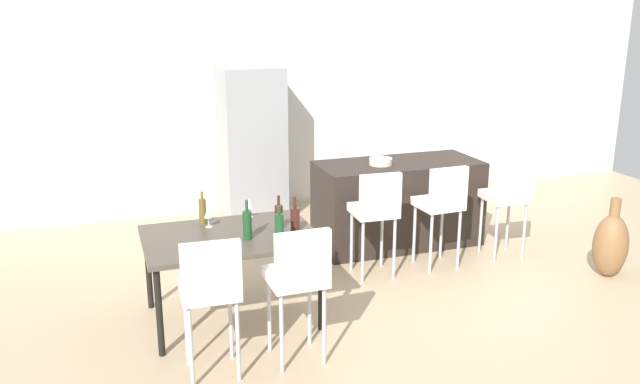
# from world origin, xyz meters

# --- Properties ---
(ground_plane) EXTENTS (10.00, 10.00, 0.00)m
(ground_plane) POSITION_xyz_m (0.00, 0.00, 0.00)
(ground_plane) COLOR tan
(back_wall) EXTENTS (10.00, 0.12, 2.90)m
(back_wall) POSITION_xyz_m (0.00, 3.05, 1.45)
(back_wall) COLOR silver
(back_wall) RESTS_ON ground_plane
(kitchen_island) EXTENTS (1.75, 0.76, 0.92)m
(kitchen_island) POSITION_xyz_m (0.32, 1.14, 0.46)
(kitchen_island) COLOR black
(kitchen_island) RESTS_ON ground_plane
(bar_chair_left) EXTENTS (0.42, 0.42, 1.05)m
(bar_chair_left) POSITION_xyz_m (-0.29, 0.37, 0.70)
(bar_chair_left) COLOR white
(bar_chair_left) RESTS_ON ground_plane
(bar_chair_middle) EXTENTS (0.42, 0.42, 1.05)m
(bar_chair_middle) POSITION_xyz_m (0.41, 0.37, 0.70)
(bar_chair_middle) COLOR white
(bar_chair_middle) RESTS_ON ground_plane
(bar_chair_right) EXTENTS (0.43, 0.43, 1.05)m
(bar_chair_right) POSITION_xyz_m (1.18, 0.37, 0.70)
(bar_chair_right) COLOR white
(bar_chair_right) RESTS_ON ground_plane
(dining_table) EXTENTS (1.39, 0.98, 0.74)m
(dining_table) POSITION_xyz_m (-1.77, -0.04, 0.68)
(dining_table) COLOR #4C4238
(dining_table) RESTS_ON ground_plane
(dining_chair_near) EXTENTS (0.42, 0.42, 1.05)m
(dining_chair_near) POSITION_xyz_m (-2.08, -0.90, 0.70)
(dining_chair_near) COLOR white
(dining_chair_near) RESTS_ON ground_plane
(dining_chair_far) EXTENTS (0.41, 0.41, 1.05)m
(dining_chair_far) POSITION_xyz_m (-1.46, -0.90, 0.70)
(dining_chair_far) COLOR white
(dining_chair_far) RESTS_ON ground_plane
(wine_bottle_end) EXTENTS (0.07, 0.07, 0.32)m
(wine_bottle_end) POSITION_xyz_m (-1.65, -0.19, 0.86)
(wine_bottle_end) COLOR #194723
(wine_bottle_end) RESTS_ON dining_table
(wine_bottle_left) EXTENTS (0.06, 0.06, 0.28)m
(wine_bottle_left) POSITION_xyz_m (-1.93, 0.31, 0.85)
(wine_bottle_left) COLOR brown
(wine_bottle_left) RESTS_ON dining_table
(wine_bottle_near) EXTENTS (0.07, 0.07, 0.30)m
(wine_bottle_near) POSITION_xyz_m (-1.24, -0.13, 0.85)
(wine_bottle_near) COLOR #471E19
(wine_bottle_near) RESTS_ON dining_table
(wine_bottle_corner) EXTENTS (0.07, 0.07, 0.29)m
(wine_bottle_corner) POSITION_xyz_m (-1.35, -0.03, 0.85)
(wine_bottle_corner) COLOR #471E19
(wine_bottle_corner) RESTS_ON dining_table
(wine_bottle_inner) EXTENTS (0.07, 0.07, 0.31)m
(wine_bottle_inner) POSITION_xyz_m (-1.44, -0.37, 0.87)
(wine_bottle_inner) COLOR #194723
(wine_bottle_inner) RESTS_ON dining_table
(wine_glass_middle) EXTENTS (0.07, 0.07, 0.17)m
(wine_glass_middle) POSITION_xyz_m (-1.90, 0.20, 0.86)
(wine_glass_middle) COLOR silver
(wine_glass_middle) RESTS_ON dining_table
(wine_glass_right) EXTENTS (0.07, 0.07, 0.17)m
(wine_glass_right) POSITION_xyz_m (-1.51, 0.35, 0.86)
(wine_glass_right) COLOR silver
(wine_glass_right) RESTS_ON dining_table
(refrigerator) EXTENTS (0.72, 0.68, 1.84)m
(refrigerator) POSITION_xyz_m (-0.94, 2.61, 0.92)
(refrigerator) COLOR #939699
(refrigerator) RESTS_ON ground_plane
(fruit_bowl) EXTENTS (0.24, 0.24, 0.07)m
(fruit_bowl) POSITION_xyz_m (0.08, 1.10, 0.96)
(fruit_bowl) COLOR beige
(fruit_bowl) RESTS_ON kitchen_island
(floor_vase) EXTENTS (0.33, 0.33, 0.78)m
(floor_vase) POSITION_xyz_m (1.86, -0.36, 0.32)
(floor_vase) COLOR brown
(floor_vase) RESTS_ON ground_plane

